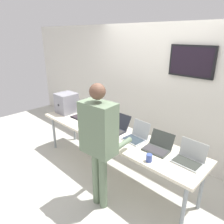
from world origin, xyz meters
TOP-DOWN VIEW (x-y plane):
  - ground at (0.00, 0.00)m, footprint 8.00×8.00m
  - back_wall at (0.01, 1.13)m, footprint 8.00×0.11m
  - workbench at (0.00, 0.00)m, footprint 3.02×0.70m
  - equipment_box at (-1.29, 0.02)m, footprint 0.35×0.38m
  - laptop_station_0 at (-0.86, 0.08)m, footprint 0.33×0.33m
  - laptop_station_1 at (-0.44, 0.07)m, footprint 0.39×0.30m
  - laptop_station_2 at (-0.02, 0.11)m, footprint 0.39×0.39m
  - laptop_station_3 at (0.43, 0.10)m, footprint 0.33×0.33m
  - laptop_station_4 at (0.82, 0.08)m, footprint 0.36×0.35m
  - laptop_station_5 at (1.26, 0.09)m, footprint 0.35×0.29m
  - person at (0.39, -0.62)m, footprint 0.47×0.61m
  - coffee_mug at (0.90, -0.25)m, footprint 0.08×0.08m
  - paper_sheet at (0.10, -0.17)m, footprint 0.24×0.32m

SIDE VIEW (x-z plane):
  - ground at x=0.00m, z-range -0.04..0.00m
  - workbench at x=0.00m, z-range 0.33..1.08m
  - paper_sheet at x=0.10m, z-range 0.76..0.76m
  - coffee_mug at x=0.90m, z-range 0.76..0.85m
  - laptop_station_4 at x=0.82m, z-range 0.70..0.92m
  - laptop_station_0 at x=-0.86m, z-range 0.69..0.93m
  - laptop_station_2 at x=-0.02m, z-range 0.69..0.93m
  - laptop_station_1 at x=-0.44m, z-range 0.69..0.94m
  - laptop_station_5 at x=1.26m, z-range 0.69..0.94m
  - laptop_station_3 at x=0.43m, z-range 0.69..0.95m
  - equipment_box at x=-1.29m, z-range 0.76..1.15m
  - person at x=0.39m, z-range 0.19..1.91m
  - back_wall at x=0.01m, z-range 0.01..2.45m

